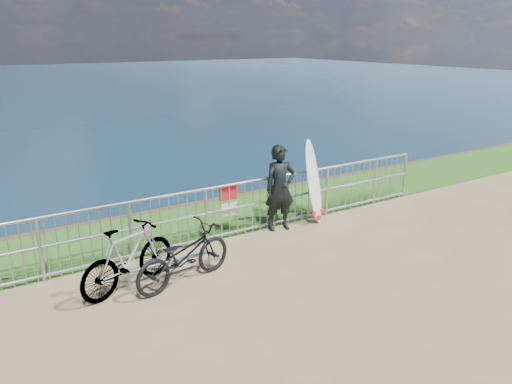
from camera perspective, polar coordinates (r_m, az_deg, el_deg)
grass_strip at (r=10.98m, az=-5.88°, el=-3.28°), size 120.00×120.00×0.00m
railing at (r=9.87m, az=-3.02°, el=-2.08°), size 10.06×0.10×1.13m
surfer at (r=10.21m, az=2.77°, el=0.45°), size 0.72×0.54×1.79m
surfboard at (r=10.72m, az=6.65°, el=0.86°), size 0.60×0.57×1.82m
bicycle_near at (r=8.18m, az=-8.27°, el=-7.21°), size 1.94×1.06×0.96m
bicycle_far at (r=8.15m, az=-14.38°, el=-7.25°), size 1.86×1.11×1.08m
bike_rack at (r=8.42m, az=-9.77°, el=-8.07°), size 1.62×0.05×0.34m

